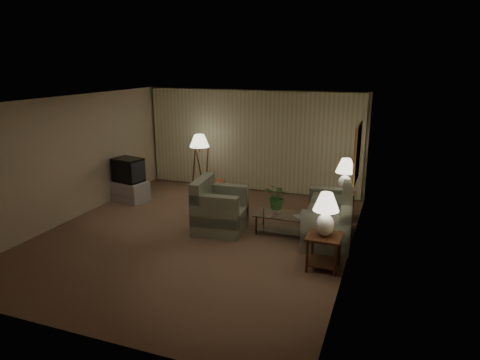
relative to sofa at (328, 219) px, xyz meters
name	(u,v)px	position (x,y,z in m)	size (l,w,h in m)	color
ground	(197,235)	(-2.50, -0.77, -0.39)	(7.00, 7.00, 0.00)	brown
room_shell	(225,138)	(-2.48, 0.73, 1.36)	(6.04, 7.02, 2.72)	beige
sofa	(328,219)	(0.00, 0.00, 0.00)	(1.94, 1.24, 0.79)	gray
armchair	(220,210)	(-2.14, -0.38, 0.04)	(1.22, 1.18, 0.86)	gray
side_table_near	(324,246)	(0.15, -1.35, 0.02)	(0.56, 0.56, 0.60)	#3B1C10
side_table_far	(344,201)	(0.15, 1.25, 0.00)	(0.48, 0.40, 0.60)	#3B1C10
table_lamp_near	(326,210)	(0.15, -1.35, 0.65)	(0.43, 0.43, 0.74)	white
table_lamp_far	(345,173)	(0.15, 1.25, 0.66)	(0.44, 0.44, 0.76)	white
coffee_table	(284,221)	(-0.86, -0.10, -0.11)	(1.17, 0.64, 0.41)	silver
tv_cabinet	(130,191)	(-5.05, 0.65, -0.14)	(0.99, 0.73, 0.50)	#B4B4B7
crt_tv	(128,170)	(-5.05, 0.65, 0.40)	(0.78, 0.63, 0.59)	black
floor_lamp	(200,163)	(-3.66, 1.86, 0.43)	(0.51, 0.51, 1.57)	#3B1C10
ottoman	(213,188)	(-3.23, 1.73, -0.19)	(0.60, 0.60, 0.40)	#A85739
vase	(277,210)	(-1.01, -0.10, 0.10)	(0.15, 0.15, 0.16)	white
flowers	(278,194)	(-1.01, -0.10, 0.44)	(0.47, 0.41, 0.53)	#417E38
book	(295,217)	(-0.61, -0.20, 0.03)	(0.17, 0.23, 0.02)	olive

